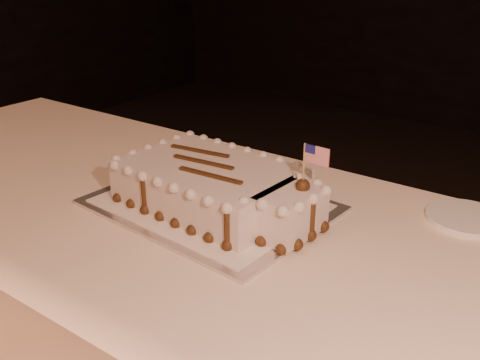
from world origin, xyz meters
The scene contains 4 objects.
cake_board centered at (-0.10, 0.64, 0.75)m, with size 0.49×0.37×0.01m, color beige.
doily centered at (-0.10, 0.64, 0.76)m, with size 0.44×0.33×0.00m, color white.
sheet_cake centered at (-0.07, 0.64, 0.80)m, with size 0.47×0.29×0.18m.
side_plate centered at (0.37, 0.90, 0.76)m, with size 0.16×0.16×0.01m, color white.
Camera 1 is at (0.56, -0.17, 1.27)m, focal length 40.00 mm.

